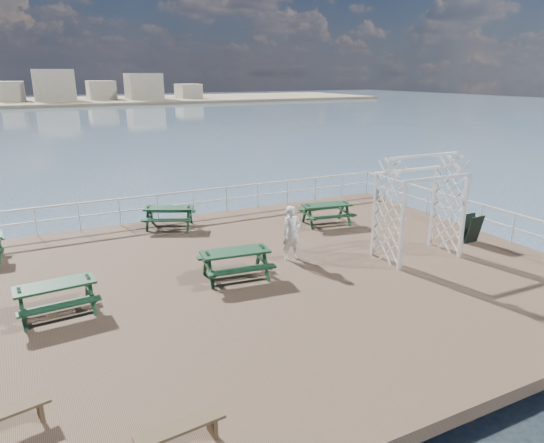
{
  "coord_description": "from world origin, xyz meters",
  "views": [
    {
      "loc": [
        -5.73,
        -11.89,
        5.66
      ],
      "look_at": [
        0.94,
        1.46,
        1.1
      ],
      "focal_mm": 32.0,
      "sensor_mm": 36.0,
      "label": 1
    }
  ],
  "objects_px": {
    "picnic_table_d": "(56,292)",
    "picnic_table_e": "(235,258)",
    "flat_bench_far": "(181,431)",
    "person": "(292,233)",
    "flat_bench_near": "(5,417)",
    "picnic_table_b": "(169,213)",
    "picnic_table_c": "(327,210)",
    "trellis_arbor": "(419,212)"
  },
  "relations": [
    {
      "from": "picnic_table_c",
      "to": "picnic_table_d",
      "type": "relative_size",
      "value": 1.07
    },
    {
      "from": "picnic_table_b",
      "to": "picnic_table_e",
      "type": "height_order",
      "value": "picnic_table_e"
    },
    {
      "from": "trellis_arbor",
      "to": "picnic_table_c",
      "type": "bearing_deg",
      "value": 100.47
    },
    {
      "from": "trellis_arbor",
      "to": "picnic_table_b",
      "type": "bearing_deg",
      "value": 134.89
    },
    {
      "from": "flat_bench_far",
      "to": "picnic_table_e",
      "type": "bearing_deg",
      "value": 54.69
    },
    {
      "from": "picnic_table_b",
      "to": "picnic_table_d",
      "type": "relative_size",
      "value": 1.17
    },
    {
      "from": "picnic_table_b",
      "to": "picnic_table_e",
      "type": "bearing_deg",
      "value": -60.03
    },
    {
      "from": "picnic_table_c",
      "to": "person",
      "type": "relative_size",
      "value": 1.21
    },
    {
      "from": "person",
      "to": "picnic_table_b",
      "type": "bearing_deg",
      "value": 116.96
    },
    {
      "from": "picnic_table_b",
      "to": "picnic_table_c",
      "type": "distance_m",
      "value": 6.09
    },
    {
      "from": "picnic_table_b",
      "to": "picnic_table_e",
      "type": "relative_size",
      "value": 1.09
    },
    {
      "from": "flat_bench_near",
      "to": "flat_bench_far",
      "type": "height_order",
      "value": "flat_bench_far"
    },
    {
      "from": "picnic_table_e",
      "to": "person",
      "type": "bearing_deg",
      "value": 21.37
    },
    {
      "from": "flat_bench_far",
      "to": "person",
      "type": "relative_size",
      "value": 0.84
    },
    {
      "from": "picnic_table_c",
      "to": "flat_bench_near",
      "type": "relative_size",
      "value": 1.47
    },
    {
      "from": "picnic_table_b",
      "to": "flat_bench_near",
      "type": "bearing_deg",
      "value": -93.05
    },
    {
      "from": "picnic_table_d",
      "to": "person",
      "type": "height_order",
      "value": "person"
    },
    {
      "from": "flat_bench_near",
      "to": "picnic_table_d",
      "type": "bearing_deg",
      "value": 64.14
    },
    {
      "from": "picnic_table_d",
      "to": "person",
      "type": "relative_size",
      "value": 1.12
    },
    {
      "from": "picnic_table_e",
      "to": "flat_bench_near",
      "type": "relative_size",
      "value": 1.47
    },
    {
      "from": "picnic_table_d",
      "to": "flat_bench_near",
      "type": "bearing_deg",
      "value": -108.46
    },
    {
      "from": "flat_bench_far",
      "to": "trellis_arbor",
      "type": "distance_m",
      "value": 10.45
    },
    {
      "from": "flat_bench_far",
      "to": "flat_bench_near",
      "type": "bearing_deg",
      "value": 141.36
    },
    {
      "from": "flat_bench_far",
      "to": "trellis_arbor",
      "type": "xyz_separation_m",
      "value": [
        9.2,
        4.81,
        1.16
      ]
    },
    {
      "from": "picnic_table_b",
      "to": "picnic_table_c",
      "type": "relative_size",
      "value": 1.09
    },
    {
      "from": "picnic_table_c",
      "to": "flat_bench_far",
      "type": "xyz_separation_m",
      "value": [
        -8.51,
        -9.06,
        -0.28
      ]
    },
    {
      "from": "picnic_table_b",
      "to": "picnic_table_d",
      "type": "distance_m",
      "value": 7.16
    },
    {
      "from": "picnic_table_d",
      "to": "trellis_arbor",
      "type": "relative_size",
      "value": 0.59
    },
    {
      "from": "flat_bench_near",
      "to": "person",
      "type": "height_order",
      "value": "person"
    },
    {
      "from": "flat_bench_near",
      "to": "flat_bench_far",
      "type": "distance_m",
      "value": 2.96
    },
    {
      "from": "picnic_table_d",
      "to": "picnic_table_e",
      "type": "bearing_deg",
      "value": -3.29
    },
    {
      "from": "flat_bench_far",
      "to": "person",
      "type": "bearing_deg",
      "value": 43.85
    },
    {
      "from": "picnic_table_b",
      "to": "person",
      "type": "height_order",
      "value": "person"
    },
    {
      "from": "picnic_table_c",
      "to": "flat_bench_near",
      "type": "height_order",
      "value": "picnic_table_c"
    },
    {
      "from": "person",
      "to": "picnic_table_c",
      "type": "bearing_deg",
      "value": 41.54
    },
    {
      "from": "trellis_arbor",
      "to": "person",
      "type": "height_order",
      "value": "trellis_arbor"
    },
    {
      "from": "picnic_table_b",
      "to": "trellis_arbor",
      "type": "bearing_deg",
      "value": -20.66
    },
    {
      "from": "picnic_table_c",
      "to": "flat_bench_far",
      "type": "relative_size",
      "value": 1.44
    },
    {
      "from": "flat_bench_far",
      "to": "person",
      "type": "height_order",
      "value": "person"
    },
    {
      "from": "picnic_table_b",
      "to": "person",
      "type": "relative_size",
      "value": 1.32
    },
    {
      "from": "picnic_table_c",
      "to": "trellis_arbor",
      "type": "relative_size",
      "value": 0.64
    },
    {
      "from": "picnic_table_d",
      "to": "picnic_table_e",
      "type": "xyz_separation_m",
      "value": [
        4.76,
        0.08,
        0.03
      ]
    }
  ]
}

